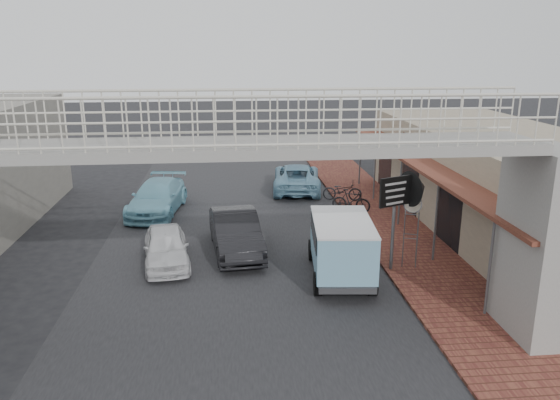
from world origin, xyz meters
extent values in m
plane|color=black|center=(0.00, 0.00, 0.00)|extent=(120.00, 120.00, 0.00)
cube|color=black|center=(0.00, 0.00, 0.01)|extent=(10.00, 60.00, 0.01)
cube|color=brown|center=(6.50, 3.00, 0.05)|extent=(3.00, 40.00, 0.10)
cube|color=gray|center=(11.00, 4.00, 2.00)|extent=(6.00, 18.00, 4.00)
cube|color=brown|center=(7.70, 4.00, 2.90)|extent=(1.80, 18.00, 0.12)
cube|color=silver|center=(8.05, 7.50, 3.30)|extent=(0.08, 2.60, 0.90)
cube|color=#B21914|center=(8.05, 1.00, 3.30)|extent=(0.08, 2.20, 0.80)
cube|color=gray|center=(7.60, -4.00, 2.50)|extent=(1.20, 2.40, 5.00)
cube|color=gray|center=(0.00, -4.00, 5.12)|extent=(14.00, 2.00, 0.24)
cube|color=beige|center=(0.00, -3.05, 5.79)|extent=(14.00, 0.08, 1.10)
cube|color=beige|center=(0.00, -4.95, 5.79)|extent=(14.00, 0.08, 1.10)
imported|color=silver|center=(-2.39, 1.76, 0.63)|extent=(1.99, 3.88, 1.26)
imported|color=black|center=(0.04, 2.69, 0.76)|extent=(2.09, 4.75, 1.52)
imported|color=#6595AF|center=(3.39, 11.34, 0.70)|extent=(2.91, 5.30, 1.41)
imported|color=#75B5CB|center=(-3.42, 8.02, 0.71)|extent=(2.65, 5.15, 1.43)
cylinder|color=black|center=(2.73, 1.67, 0.37)|extent=(0.32, 0.76, 0.74)
cylinder|color=black|center=(4.38, 1.51, 0.37)|extent=(0.32, 0.76, 0.74)
cylinder|color=black|center=(2.45, -1.19, 0.37)|extent=(0.32, 0.76, 0.74)
cylinder|color=black|center=(4.10, -1.35, 0.37)|extent=(0.32, 0.76, 0.74)
cube|color=#78B0D0|center=(3.38, -0.16, 1.25)|extent=(2.12, 3.56, 1.43)
cube|color=#78B0D0|center=(3.57, 1.80, 1.01)|extent=(1.80, 1.12, 0.96)
cube|color=black|center=(3.38, -0.16, 1.65)|extent=(2.10, 2.93, 0.53)
cube|color=silver|center=(3.38, -0.16, 2.00)|extent=(2.14, 3.56, 0.06)
imported|color=black|center=(5.30, 8.85, 0.59)|extent=(1.97, 1.05, 0.98)
imported|color=black|center=(5.30, 6.89, 0.62)|extent=(1.79, 1.15, 1.05)
cylinder|color=#59595B|center=(5.78, 0.94, 1.03)|extent=(0.04, 0.04, 1.87)
cylinder|color=#59595B|center=(6.20, 0.79, 1.03)|extent=(0.04, 0.04, 1.87)
cylinder|color=#59595B|center=(5.64, 0.52, 1.03)|extent=(0.04, 0.04, 1.87)
cylinder|color=#59595B|center=(6.06, 0.37, 1.03)|extent=(0.04, 0.04, 1.87)
cylinder|color=silver|center=(5.92, 0.65, 2.28)|extent=(0.64, 0.40, 0.61)
cylinder|color=beige|center=(5.88, 0.55, 2.28)|extent=(0.51, 0.19, 0.53)
cylinder|color=beige|center=(5.95, 0.76, 2.28)|extent=(0.51, 0.19, 0.53)
cylinder|color=#59595B|center=(5.20, 0.37, 1.67)|extent=(0.11, 0.11, 3.15)
cube|color=black|center=(5.21, 0.34, 2.81)|extent=(1.22, 0.58, 0.98)
cone|color=black|center=(6.06, 0.70, 2.81)|extent=(1.07, 1.35, 1.19)
cube|color=white|center=(5.18, 0.28, 2.76)|extent=(0.80, 0.35, 0.65)
camera|label=1|loc=(-0.17, -16.25, 7.35)|focal=35.00mm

